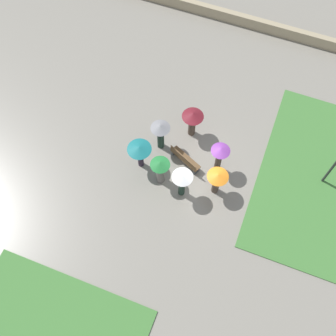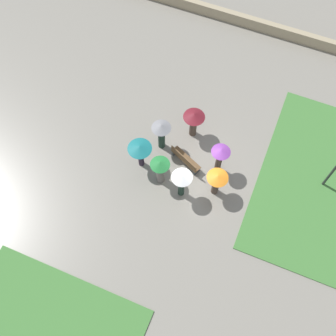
# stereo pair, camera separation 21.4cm
# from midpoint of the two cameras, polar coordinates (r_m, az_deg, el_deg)

# --- Properties ---
(ground_plane) EXTENTS (90.00, 90.00, 0.00)m
(ground_plane) POSITION_cam_midpoint_polar(r_m,az_deg,el_deg) (21.01, 4.37, -0.60)
(ground_plane) COLOR gray
(parapet_wall) EXTENTS (45.00, 0.35, 0.72)m
(parapet_wall) POSITION_cam_midpoint_polar(r_m,az_deg,el_deg) (26.88, 12.01, 18.47)
(parapet_wall) COLOR tan
(parapet_wall) RESTS_ON ground_plane
(park_bench) EXTENTS (1.73, 1.08, 0.90)m
(park_bench) POSITION_cam_midpoint_polar(r_m,az_deg,el_deg) (20.77, 1.98, 1.20)
(park_bench) COLOR brown
(park_bench) RESTS_ON ground_plane
(crowd_person_purple) EXTENTS (0.91, 0.91, 1.98)m
(crowd_person_purple) POSITION_cam_midpoint_polar(r_m,az_deg,el_deg) (19.98, 6.72, 1.84)
(crowd_person_purple) COLOR #47382D
(crowd_person_purple) RESTS_ON ground_plane
(crowd_person_orange) EXTENTS (1.01, 1.01, 1.74)m
(crowd_person_orange) POSITION_cam_midpoint_polar(r_m,az_deg,el_deg) (19.55, 6.36, -1.56)
(crowd_person_orange) COLOR #47382D
(crowd_person_orange) RESTS_ON ground_plane
(crowd_person_grey) EXTENTS (0.96, 0.96, 1.95)m
(crowd_person_grey) POSITION_cam_midpoint_polar(r_m,az_deg,el_deg) (20.51, -1.32, 4.90)
(crowd_person_grey) COLOR #1E3328
(crowd_person_grey) RESTS_ON ground_plane
(crowd_person_maroon) EXTENTS (1.09, 1.09, 1.81)m
(crowd_person_maroon) POSITION_cam_midpoint_polar(r_m,az_deg,el_deg) (20.97, 3.06, 6.66)
(crowd_person_maroon) COLOR #47382D
(crowd_person_maroon) RESTS_ON ground_plane
(crowd_person_white) EXTENTS (0.98, 0.98, 1.97)m
(crowd_person_white) POSITION_cam_midpoint_polar(r_m,az_deg,el_deg) (19.22, 1.62, -1.70)
(crowd_person_white) COLOR #1E3328
(crowd_person_white) RESTS_ON ground_plane
(crowd_person_teal) EXTENTS (1.17, 1.17, 1.76)m
(crowd_person_teal) POSITION_cam_midpoint_polar(r_m,az_deg,el_deg) (19.98, -4.18, 2.33)
(crowd_person_teal) COLOR #2D2333
(crowd_person_teal) RESTS_ON ground_plane
(crowd_person_green) EXTENTS (0.94, 0.94, 1.86)m
(crowd_person_green) POSITION_cam_midpoint_polar(r_m,az_deg,el_deg) (19.71, -1.37, -0.12)
(crowd_person_green) COLOR slate
(crowd_person_green) RESTS_ON ground_plane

